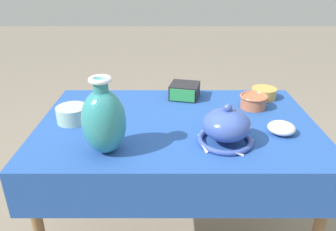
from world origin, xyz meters
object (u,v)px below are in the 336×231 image
object	(u,v)px
pot_squat_ochre	(265,93)
vase_dome_bell	(227,128)
mosaic_tile_box	(185,91)
pot_squat_celadon	(73,114)
bowl_shallow_ivory	(282,128)
cup_wide_terracotta	(254,101)
vase_tall_bulbous	(105,120)

from	to	relation	value
pot_squat_ochre	vase_dome_bell	bearing A→B (deg)	-120.51
mosaic_tile_box	pot_squat_celadon	xyz separation A→B (m)	(-0.52, -0.29, -0.00)
vase_dome_bell	pot_squat_ochre	size ratio (longest dim) A/B	1.83
vase_dome_bell	pot_squat_celadon	world-z (taller)	vase_dome_bell
pot_squat_ochre	pot_squat_celadon	bearing A→B (deg)	-163.02
vase_dome_bell	mosaic_tile_box	bearing A→B (deg)	106.36
pot_squat_ochre	bowl_shallow_ivory	size ratio (longest dim) A/B	1.12
pot_squat_ochre	pot_squat_celadon	size ratio (longest dim) A/B	0.91
cup_wide_terracotta	bowl_shallow_ivory	bearing A→B (deg)	-78.10
mosaic_tile_box	cup_wide_terracotta	xyz separation A→B (m)	(0.33, -0.13, -0.00)
mosaic_tile_box	bowl_shallow_ivory	bearing A→B (deg)	-32.93
mosaic_tile_box	cup_wide_terracotta	bearing A→B (deg)	-9.02
cup_wide_terracotta	pot_squat_celadon	distance (m)	0.86
pot_squat_celadon	vase_tall_bulbous	bearing A→B (deg)	-52.33
vase_tall_bulbous	cup_wide_terracotta	size ratio (longest dim) A/B	2.18
vase_tall_bulbous	mosaic_tile_box	bearing A→B (deg)	59.34
cup_wide_terracotta	bowl_shallow_ivory	size ratio (longest dim) A/B	1.18
vase_dome_bell	mosaic_tile_box	size ratio (longest dim) A/B	1.36
vase_tall_bulbous	cup_wide_terracotta	xyz separation A→B (m)	(0.65, 0.41, -0.09)
mosaic_tile_box	cup_wide_terracotta	size ratio (longest dim) A/B	1.27
bowl_shallow_ivory	pot_squat_celadon	bearing A→B (deg)	173.21
vase_tall_bulbous	bowl_shallow_ivory	size ratio (longest dim) A/B	2.58
pot_squat_celadon	pot_squat_ochre	bearing A→B (deg)	16.98
vase_dome_bell	pot_squat_ochre	distance (m)	0.55
cup_wide_terracotta	bowl_shallow_ivory	world-z (taller)	cup_wide_terracotta
pot_squat_ochre	pot_squat_celadon	world-z (taller)	pot_squat_celadon
vase_tall_bulbous	mosaic_tile_box	distance (m)	0.64
vase_tall_bulbous	cup_wide_terracotta	world-z (taller)	vase_tall_bulbous
vase_dome_bell	vase_tall_bulbous	bearing A→B (deg)	-171.92
mosaic_tile_box	vase_dome_bell	bearing A→B (deg)	-60.74
vase_tall_bulbous	pot_squat_celadon	world-z (taller)	vase_tall_bulbous
bowl_shallow_ivory	cup_wide_terracotta	bearing A→B (deg)	101.90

